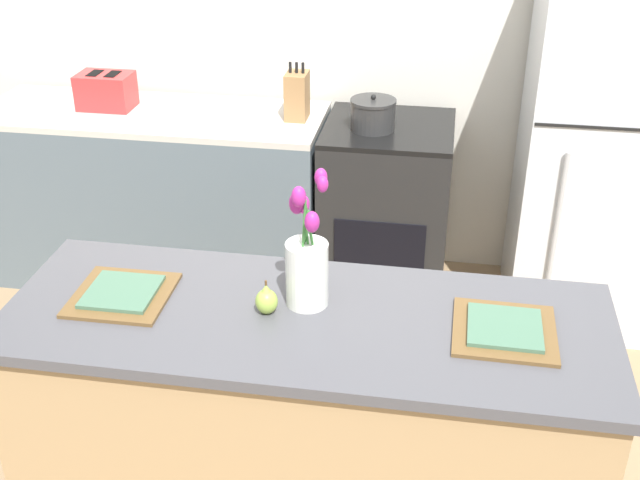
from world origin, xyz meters
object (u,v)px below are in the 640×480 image
at_px(cooking_pot, 373,114).
at_px(knife_block, 297,96).
at_px(pear_figurine, 267,300).
at_px(flower_vase, 307,263).
at_px(plate_setting_right, 504,330).
at_px(plate_setting_left, 122,294).
at_px(toaster, 106,91).
at_px(stove_range, 386,213).
at_px(refrigerator, 600,147).

xyz_separation_m(cooking_pot, knife_block, (-0.37, 0.08, 0.04)).
distance_m(pear_figurine, cooking_pot, 1.55).
distance_m(flower_vase, cooking_pot, 1.47).
relative_size(flower_vase, pear_figurine, 3.85).
height_order(plate_setting_right, cooking_pot, cooking_pot).
distance_m(plate_setting_left, toaster, 1.77).
bearing_deg(plate_setting_right, knife_block, 119.41).
bearing_deg(stove_range, plate_setting_right, -73.49).
distance_m(cooking_pot, knife_block, 0.38).
relative_size(flower_vase, knife_block, 1.55).
bearing_deg(stove_range, flower_vase, -94.08).
xyz_separation_m(toaster, knife_block, (0.95, 0.00, 0.03)).
distance_m(refrigerator, flower_vase, 1.87).
bearing_deg(knife_block, plate_setting_right, -60.59).
distance_m(stove_range, plate_setting_left, 1.78).
distance_m(pear_figurine, toaster, 2.00).
bearing_deg(cooking_pot, plate_setting_right, -70.46).
distance_m(refrigerator, cooking_pot, 1.03).
distance_m(plate_setting_left, knife_block, 1.64).
xyz_separation_m(stove_range, cooking_pot, (-0.07, -0.06, 0.52)).
xyz_separation_m(plate_setting_left, knife_block, (0.23, 1.62, 0.11)).
relative_size(stove_range, plate_setting_right, 3.08).
relative_size(pear_figurine, plate_setting_right, 0.37).
height_order(stove_range, flower_vase, flower_vase).
bearing_deg(cooking_pot, toaster, 176.47).
distance_m(plate_setting_left, plate_setting_right, 1.14).
xyz_separation_m(toaster, cooking_pot, (1.32, -0.08, -0.01)).
bearing_deg(stove_range, toaster, 178.94).
distance_m(flower_vase, plate_setting_left, 0.58).
bearing_deg(pear_figurine, cooking_pot, 84.67).
xyz_separation_m(plate_setting_right, knife_block, (-0.91, 1.62, 0.11)).
xyz_separation_m(stove_range, flower_vase, (-0.11, -1.53, 0.58)).
distance_m(flower_vase, toaster, 2.01).
relative_size(plate_setting_left, knife_block, 1.08).
bearing_deg(cooking_pot, knife_block, 167.00).
xyz_separation_m(refrigerator, plate_setting_left, (-1.62, -1.59, 0.04)).
bearing_deg(toaster, knife_block, 0.22).
bearing_deg(flower_vase, toaster, 129.50).
distance_m(pear_figurine, knife_block, 1.64).
relative_size(refrigerator, pear_figurine, 15.71).
distance_m(stove_range, toaster, 1.49).
height_order(flower_vase, cooking_pot, flower_vase).
height_order(pear_figurine, knife_block, knife_block).
height_order(pear_figurine, plate_setting_left, pear_figurine).
height_order(cooking_pot, knife_block, knife_block).
height_order(stove_range, refrigerator, refrigerator).
relative_size(stove_range, toaster, 3.21).
bearing_deg(plate_setting_left, pear_figurine, -1.03).
height_order(stove_range, pear_figurine, pear_figurine).
bearing_deg(cooking_pot, refrigerator, 3.15).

